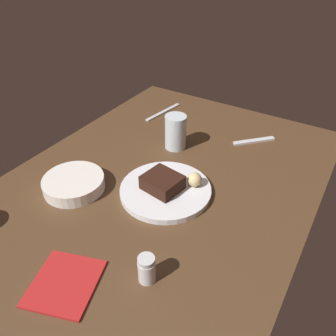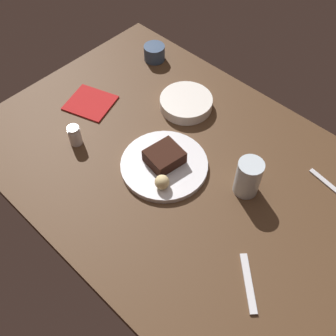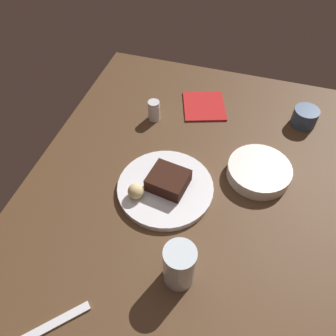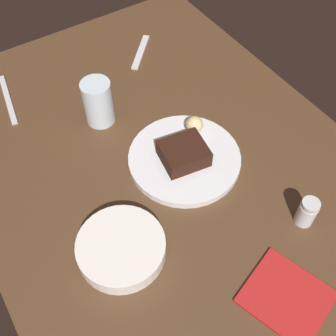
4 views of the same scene
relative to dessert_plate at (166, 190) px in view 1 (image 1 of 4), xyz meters
The scene contains 10 objects.
dining_table 4.76cm from the dessert_plate, 110.94° to the right, with size 120.00×84.00×3.00cm, color #4C331E.
dessert_plate is the anchor object (origin of this frame).
chocolate_cake_slice 3.02cm from the dessert_plate, 50.95° to the right, with size 9.83×8.73×4.08cm, color black.
bread_roll 8.67cm from the dessert_plate, 129.73° to the left, with size 4.12×4.12×4.12cm, color #DBC184.
salt_shaker 28.83cm from the dessert_plate, 24.26° to the left, with size 3.84×3.84×6.69cm.
water_glass 24.71cm from the dessert_plate, 155.80° to the right, with size 7.08×7.08×11.53cm, color silver.
side_bowl 26.09cm from the dessert_plate, 62.24° to the right, with size 17.28×17.28×3.67cm, color white.
dessert_spoon 40.90cm from the dessert_plate, 163.45° to the left, with size 15.00×1.80×0.70cm, color silver.
butter_knife 49.35cm from the dessert_plate, 146.86° to the right, with size 19.00×1.40×0.50cm, color silver.
folded_napkin 36.50cm from the dessert_plate, ahead, with size 14.54×13.36×0.60cm, color #B21E1E.
Camera 1 is at (63.27, 42.91, 65.01)cm, focal length 36.27 mm.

